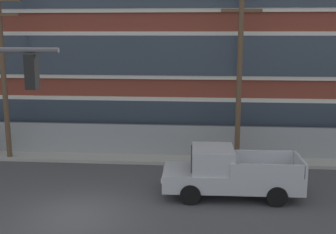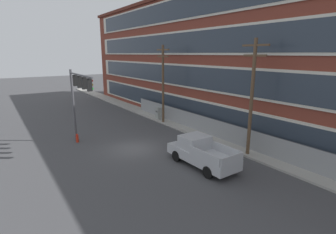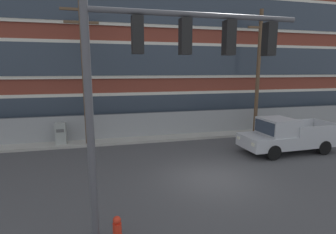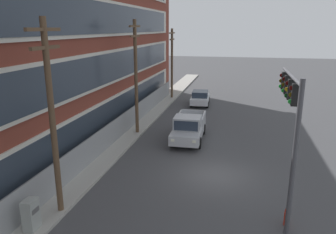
{
  "view_description": "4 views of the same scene",
  "coord_description": "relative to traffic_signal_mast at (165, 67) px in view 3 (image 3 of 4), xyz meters",
  "views": [
    {
      "loc": [
        4.51,
        -13.83,
        6.5
      ],
      "look_at": [
        2.91,
        5.25,
        2.66
      ],
      "focal_mm": 45.0,
      "sensor_mm": 36.0,
      "label": 1
    },
    {
      "loc": [
        18.52,
        -9.04,
        7.66
      ],
      "look_at": [
        0.39,
        3.2,
        2.35
      ],
      "focal_mm": 28.0,
      "sensor_mm": 36.0,
      "label": 2
    },
    {
      "loc": [
        -4.5,
        -9.97,
        4.67
      ],
      "look_at": [
        -0.88,
        4.38,
        2.0
      ],
      "focal_mm": 28.0,
      "sensor_mm": 36.0,
      "label": 3
    },
    {
      "loc": [
        -17.31,
        -1.12,
        8.11
      ],
      "look_at": [
        3.93,
        3.63,
        2.18
      ],
      "focal_mm": 35.0,
      "sensor_mm": 36.0,
      "label": 4
    }
  ],
  "objects": [
    {
      "name": "ground_plane",
      "position": [
        2.9,
        3.3,
        -4.75
      ],
      "size": [
        160.0,
        160.0,
        0.0
      ],
      "primitive_type": "plane",
      "color": "#424244"
    },
    {
      "name": "sidewalk_building_side",
      "position": [
        2.9,
        10.56,
        -4.67
      ],
      "size": [
        80.0,
        2.12,
        0.16
      ],
      "primitive_type": "cube",
      "color": "#9E9B93",
      "rests_on": "ground"
    },
    {
      "name": "brick_mill_building",
      "position": [
        1.17,
        16.28,
        2.33
      ],
      "size": [
        54.7,
        9.92,
        14.15
      ],
      "color": "brown",
      "rests_on": "ground"
    },
    {
      "name": "chain_link_fence",
      "position": [
        7.49,
        10.83,
        -3.84
      ],
      "size": [
        34.43,
        0.06,
        1.79
      ],
      "color": "gray",
      "rests_on": "ground"
    },
    {
      "name": "traffic_signal_mast",
      "position": [
        0.0,
        0.0,
        0.0
      ],
      "size": [
        5.77,
        0.43,
        6.36
      ],
      "color": "#4C4C51",
      "rests_on": "ground"
    },
    {
      "name": "pickup_truck_silver",
      "position": [
        8.48,
        5.74,
        -3.8
      ],
      "size": [
        5.57,
        2.25,
        2.01
      ],
      "color": "#B2B5BA",
      "rests_on": "ground"
    },
    {
      "name": "utility_pole_near_corner",
      "position": [
        -2.58,
        9.81,
        -0.04
      ],
      "size": [
        2.27,
        0.26,
        8.56
      ],
      "color": "brown",
      "rests_on": "ground"
    },
    {
      "name": "utility_pole_midblock",
      "position": [
        9.15,
        9.94,
        0.04
      ],
      "size": [
        2.26,
        0.26,
        8.73
      ],
      "color": "brown",
      "rests_on": "ground"
    },
    {
      "name": "electrical_cabinet",
      "position": [
        -4.17,
        10.16,
        -4.02
      ],
      "size": [
        0.63,
        0.49,
        1.48
      ],
      "color": "#939993",
      "rests_on": "ground"
    },
    {
      "name": "fire_hydrant",
      "position": [
        -1.36,
        -0.06,
        -4.37
      ],
      "size": [
        0.24,
        0.24,
        0.78
      ],
      "color": "red",
      "rests_on": "ground"
    }
  ]
}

